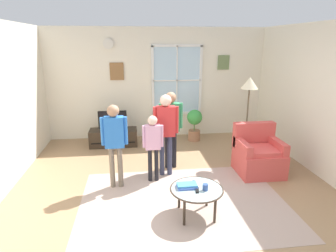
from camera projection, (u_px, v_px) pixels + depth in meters
ground_plane at (178, 203)px, 4.23m from camera, size 5.80×6.96×0.02m
back_wall at (158, 83)px, 6.93m from camera, size 5.20×0.17×2.62m
area_rug at (183, 202)px, 4.23m from camera, size 3.02×2.22×0.01m
tv_stand at (114, 137)px, 6.51m from camera, size 1.06×0.44×0.38m
television at (113, 120)px, 6.39m from camera, size 0.63×0.08×0.43m
armchair at (258, 155)px, 5.13m from camera, size 0.76×0.74×0.87m
coffee_table at (197, 190)px, 3.82m from camera, size 0.72×0.72×0.41m
book_stack at (187, 186)px, 3.84m from camera, size 0.26×0.18×0.05m
cup at (205, 187)px, 3.76m from camera, size 0.08×0.08×0.09m
remote_near_books at (194, 183)px, 3.93m from camera, size 0.08×0.15×0.02m
remote_near_cup at (197, 190)px, 3.75m from camera, size 0.07×0.15×0.02m
person_red_shirt at (166, 126)px, 4.87m from camera, size 0.44×0.20×1.45m
person_pink_shirt at (153, 141)px, 4.70m from camera, size 0.35×0.16×1.15m
person_green_shirt at (171, 121)px, 5.17m from camera, size 0.43×0.20×1.44m
person_blue_shirt at (114, 137)px, 4.45m from camera, size 0.41×0.19×1.37m
potted_plant_by_window at (194, 123)px, 6.78m from camera, size 0.36×0.36×0.75m
floor_lamp at (249, 91)px, 5.43m from camera, size 0.32×0.32×1.65m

